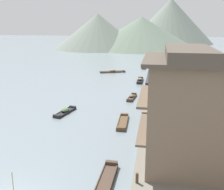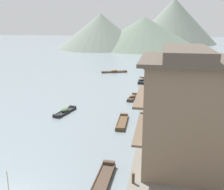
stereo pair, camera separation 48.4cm
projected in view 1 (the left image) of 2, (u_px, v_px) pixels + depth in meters
riverbank_right at (205, 92)px, 42.35m from camera, size 18.00×110.00×0.85m
boat_moored_nearest at (123, 122)px, 30.60m from camera, size 1.21×4.76×0.45m
boat_moored_second at (105, 184)px, 19.00m from camera, size 1.11×5.47×0.54m
boat_moored_third at (132, 97)px, 40.46m from camera, size 1.25×3.96×0.65m
boat_moored_far at (65, 111)px, 34.00m from camera, size 1.85×4.22×0.70m
boat_midriver_drifting at (140, 80)px, 51.74m from camera, size 1.07×4.56×0.80m
boat_midriver_upstream at (113, 71)px, 61.14m from camera, size 5.79×3.28×0.76m
boat_upstream_distant at (144, 67)px, 67.33m from camera, size 1.35×4.97×0.41m
house_waterfront_nearest at (185, 109)px, 19.35m from camera, size 6.34×6.95×8.74m
house_waterfront_second at (176, 100)px, 26.28m from camera, size 6.06×7.54×6.14m
house_waterfront_tall at (173, 85)px, 32.36m from camera, size 6.15×6.00×6.14m
mooring_post_dock_near at (137, 178)px, 17.85m from camera, size 0.20×0.20×0.73m
mooring_post_dock_mid at (144, 129)px, 25.84m from camera, size 0.20×0.20×0.75m
hill_far_west at (170, 21)px, 140.32m from camera, size 44.64×44.64×22.70m
hill_far_centre at (98, 31)px, 114.71m from camera, size 37.56×37.56×14.52m
hill_far_east at (142, 33)px, 115.09m from camera, size 46.57×46.57×13.21m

